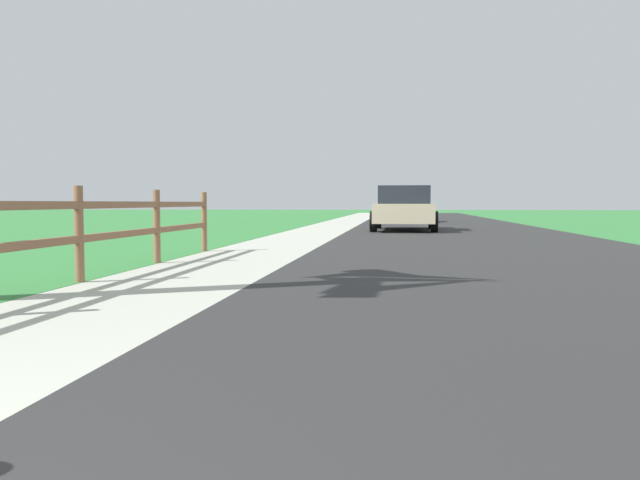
% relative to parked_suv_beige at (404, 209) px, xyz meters
% --- Properties ---
extents(ground_plane, '(120.00, 120.00, 0.00)m').
position_rel_parked_suv_beige_xyz_m(ground_plane, '(-1.86, 2.69, -0.74)').
color(ground_plane, '#337B39').
extents(road_asphalt, '(7.00, 66.00, 0.01)m').
position_rel_parked_suv_beige_xyz_m(road_asphalt, '(1.64, 4.69, -0.74)').
color(road_asphalt, '#2A2A2A').
rests_on(road_asphalt, ground).
extents(curb_concrete, '(6.00, 66.00, 0.01)m').
position_rel_parked_suv_beige_xyz_m(curb_concrete, '(-4.86, 4.69, -0.74)').
color(curb_concrete, '#B2B5A5').
rests_on(curb_concrete, ground).
extents(grass_verge, '(5.00, 66.00, 0.00)m').
position_rel_parked_suv_beige_xyz_m(grass_verge, '(-6.36, 4.69, -0.73)').
color(grass_verge, '#337B39').
rests_on(grass_verge, ground).
extents(rail_fence, '(0.11, 12.59, 1.14)m').
position_rel_parked_suv_beige_xyz_m(rail_fence, '(-3.91, -16.51, -0.08)').
color(rail_fence, brown).
rests_on(rail_fence, ground).
extents(parked_suv_beige, '(2.22, 4.80, 1.50)m').
position_rel_parked_suv_beige_xyz_m(parked_suv_beige, '(0.00, 0.00, 0.00)').
color(parked_suv_beige, '#C6B793').
rests_on(parked_suv_beige, ground).
extents(parked_car_blue, '(2.24, 4.44, 1.45)m').
position_rel_parked_suv_beige_xyz_m(parked_car_blue, '(-0.06, 9.84, 0.00)').
color(parked_car_blue, navy).
rests_on(parked_car_blue, ground).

